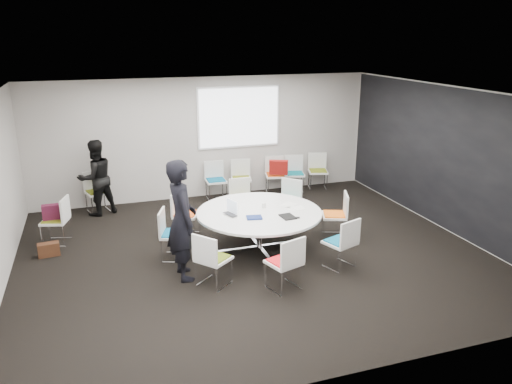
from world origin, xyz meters
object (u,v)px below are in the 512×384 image
object	(u,v)px
conference_table	(259,221)
chair_ring_b	(287,209)
chair_back_a	(216,188)
chair_back_e	(318,178)
chair_ring_d	(186,223)
brown_bag	(49,250)
chair_ring_e	(174,243)
chair_ring_f	(213,269)
chair_person_back	(98,200)
person_main	(182,220)
chair_back_c	(275,182)
cup	(264,205)
person_back	(96,178)
chair_ring_a	(334,224)
chair_back_d	(294,181)
chair_ring_h	(340,252)
chair_ring_g	(284,273)
chair_back_b	(241,186)
chair_spare_left	(57,229)
maroon_bag	(54,212)
chair_ring_c	(242,209)
laptop	(232,214)

from	to	relation	value
conference_table	chair_ring_b	bearing A→B (deg)	48.19
chair_back_a	chair_back_e	size ratio (longest dim) A/B	1.00
chair_ring_d	brown_bag	size ratio (longest dim) A/B	2.44
chair_ring_e	chair_back_e	world-z (taller)	same
chair_ring_f	chair_back_e	distance (m)	5.52
chair_back_a	chair_person_back	distance (m)	2.66
conference_table	person_main	world-z (taller)	person_main
chair_back_c	cup	bearing A→B (deg)	78.60
chair_back_a	person_back	world-z (taller)	person_back
brown_bag	chair_ring_a	bearing A→B (deg)	-9.05
brown_bag	conference_table	bearing A→B (deg)	-13.98
chair_back_d	person_main	size ratio (longest dim) A/B	0.45
chair_ring_f	chair_ring_h	bearing A→B (deg)	49.65
chair_person_back	cup	size ratio (longest dim) A/B	9.78
chair_ring_b	chair_ring_g	world-z (taller)	same
chair_person_back	chair_ring_g	bearing A→B (deg)	103.27
chair_ring_b	brown_bag	bearing A→B (deg)	49.53
chair_back_b	chair_back_d	xyz separation A→B (m)	(1.36, -0.00, 0.00)
chair_ring_a	chair_back_e	size ratio (longest dim) A/B	1.00
chair_ring_h	chair_ring_e	bearing A→B (deg)	133.99
chair_ring_e	brown_bag	size ratio (longest dim) A/B	2.44
chair_spare_left	conference_table	bearing A→B (deg)	-96.70
chair_back_a	chair_spare_left	world-z (taller)	same
chair_ring_f	chair_spare_left	bearing A→B (deg)	-175.62
chair_ring_f	maroon_bag	xyz separation A→B (m)	(-2.37, 2.51, 0.34)
conference_table	chair_ring_f	world-z (taller)	chair_ring_f
chair_ring_c	chair_back_d	size ratio (longest dim) A/B	1.00
chair_ring_d	chair_person_back	bearing A→B (deg)	-115.35
chair_back_c	cup	xyz separation A→B (m)	(-1.30, -2.89, 0.50)
chair_ring_e	laptop	distance (m)	1.12
conference_table	chair_ring_a	distance (m)	1.57
chair_ring_g	chair_person_back	distance (m)	5.20
chair_ring_g	chair_back_e	distance (m)	5.30
chair_ring_d	maroon_bag	xyz separation A→B (m)	(-2.34, 0.43, 0.34)
chair_ring_d	chair_back_e	world-z (taller)	same
conference_table	chair_ring_a	size ratio (longest dim) A/B	2.52
conference_table	chair_back_a	bearing A→B (deg)	90.72
chair_back_b	chair_spare_left	bearing A→B (deg)	33.62
chair_ring_f	chair_back_b	xyz separation A→B (m)	(1.67, 4.06, 0.00)
chair_ring_f	chair_back_e	world-z (taller)	same
chair_ring_a	person_main	bearing A→B (deg)	123.82
chair_spare_left	chair_person_back	xyz separation A→B (m)	(0.77, 1.56, 0.00)
chair_ring_d	chair_ring_h	distance (m)	3.05
conference_table	chair_person_back	size ratio (longest dim) A/B	2.52
chair_ring_e	chair_ring_h	size ratio (longest dim) A/B	1.00
chair_ring_a	person_back	xyz separation A→B (m)	(-4.23, 2.76, 0.54)
chair_ring_a	chair_ring_d	xyz separation A→B (m)	(-2.68, 0.94, 0.00)
chair_back_b	chair_back_d	bearing A→B (deg)	-167.56
chair_person_back	chair_ring_c	bearing A→B (deg)	134.65
conference_table	chair_person_back	bearing A→B (deg)	131.90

